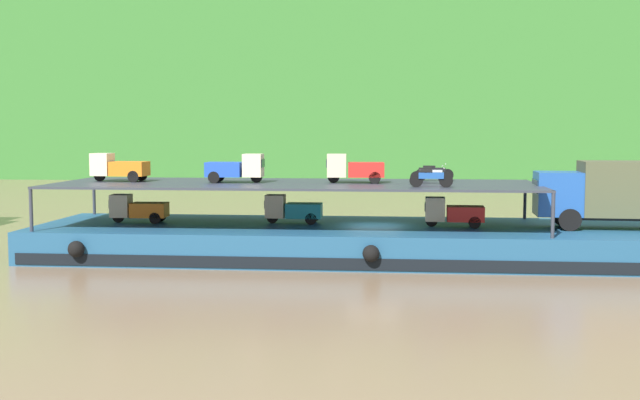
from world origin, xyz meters
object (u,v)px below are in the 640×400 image
Objects in this scene: mini_truck_lower_aft at (293,209)px; mini_truck_upper_stern at (119,167)px; mini_truck_upper_mid at (236,168)px; mini_truck_upper_fore at (354,168)px; motorcycle_upper_centre at (430,175)px; cargo_barge at (374,241)px; mini_truck_lower_stern at (138,209)px; motorcycle_upper_port at (431,178)px; covered_lorry at (617,192)px; mini_truck_lower_mid at (453,212)px; motorcycle_upper_stbd at (434,172)px.

mini_truck_upper_stern is at bearing -178.65° from mini_truck_lower_aft.
mini_truck_upper_mid reaches higher than mini_truck_lower_aft.
mini_truck_upper_fore reaches higher than motorcycle_upper_centre.
mini_truck_lower_stern reaches higher than cargo_barge.
motorcycle_upper_port is at bearing -37.16° from mini_truck_upper_fore.
covered_lorry reaches higher than mini_truck_lower_mid.
mini_truck_upper_mid is (4.90, -0.08, 2.00)m from mini_truck_lower_stern.
mini_truck_lower_aft is 0.98× the size of mini_truck_upper_stern.
mini_truck_upper_stern is at bearing 178.29° from mini_truck_lower_mid.
mini_truck_upper_mid is at bearing 179.12° from mini_truck_lower_mid.
motorcycle_upper_stbd is (15.43, 1.88, -0.26)m from mini_truck_upper_stern.
mini_truck_upper_mid is at bearing -3.16° from mini_truck_upper_stern.
covered_lorry is 8.56m from motorcycle_upper_stbd.
motorcycle_upper_centre is (6.58, -0.58, 1.74)m from mini_truck_lower_aft.
mini_truck_upper_stern is 1.46× the size of motorcycle_upper_stbd.
cargo_barge is 11.63m from mini_truck_lower_stern.
covered_lorry is 12.08m from mini_truck_upper_fore.
covered_lorry reaches higher than mini_truck_lower_stern.
mini_truck_lower_stern is (-22.58, 0.30, -1.00)m from covered_lorry.
mini_truck_upper_mid is at bearing 165.85° from motorcycle_upper_port.
mini_truck_lower_stern and mini_truck_lower_aft have the same top height.
mini_truck_upper_stern is 1.02× the size of mini_truck_upper_mid.
mini_truck_lower_mid is (15.21, -0.24, 0.00)m from mini_truck_lower_stern.
mini_truck_upper_fore is at bearing -154.26° from motorcycle_upper_stbd.
mini_truck_upper_fore is (5.66, 0.35, 0.00)m from mini_truck_upper_mid.
covered_lorry is 2.84× the size of mini_truck_upper_stern.
mini_truck_upper_mid is at bearing 179.34° from cargo_barge.
motorcycle_upper_stbd is at bearing 13.06° from mini_truck_upper_mid.
mini_truck_lower_mid is at bearing -71.02° from motorcycle_upper_stbd.
mini_truck_upper_fore is at bearing 1.48° from mini_truck_lower_stern.
mini_truck_upper_fore is (3.00, -0.18, 2.00)m from mini_truck_lower_aft.
motorcycle_upper_centre is (-1.08, 0.11, 1.74)m from mini_truck_lower_mid.
mini_truck_upper_mid is (-2.66, -0.53, 2.00)m from mini_truck_lower_aft.
mini_truck_lower_aft and mini_truck_lower_mid have the same top height.
mini_truck_lower_mid is at bearing -5.62° from motorcycle_upper_centre.
motorcycle_upper_stbd is at bearing 38.52° from cargo_barge.
mini_truck_upper_mid is 9.76m from motorcycle_upper_stbd.
cargo_barge is 4.11m from motorcycle_upper_centre.
covered_lorry is at bearing -0.73° from cargo_barge.
mini_truck_upper_stern is 1.47× the size of motorcycle_upper_centre.
mini_truck_lower_aft is at bearing 171.33° from cargo_barge.
motorcycle_upper_stbd is (9.50, 2.20, -0.26)m from mini_truck_upper_mid.
mini_truck_upper_stern is 15.17m from motorcycle_upper_centre.
motorcycle_upper_stbd reaches higher than mini_truck_lower_aft.
mini_truck_lower_stern is 5.29m from mini_truck_upper_mid.
mini_truck_upper_stern is (-23.61, 0.55, 1.00)m from covered_lorry.
motorcycle_upper_port is at bearing -91.67° from motorcycle_upper_centre.
motorcycle_upper_port is (2.53, -2.24, 3.18)m from cargo_barge.
cargo_barge is at bearing -179.45° from motorcycle_upper_centre.
covered_lorry is 4.16× the size of motorcycle_upper_stbd.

